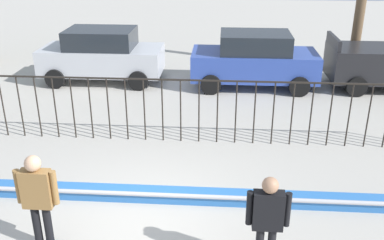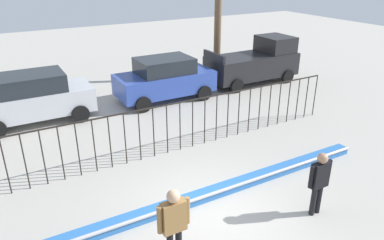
{
  "view_description": "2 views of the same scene",
  "coord_description": "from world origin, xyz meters",
  "px_view_note": "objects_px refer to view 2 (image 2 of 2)",
  "views": [
    {
      "loc": [
        1.5,
        -6.88,
        5.0
      ],
      "look_at": [
        0.83,
        2.34,
        1.04
      ],
      "focal_mm": 40.97,
      "sensor_mm": 36.0,
      "label": 1
    },
    {
      "loc": [
        -4.01,
        -6.18,
        5.72
      ],
      "look_at": [
        1.07,
        2.84,
        1.24
      ],
      "focal_mm": 34.2,
      "sensor_mm": 36.0,
      "label": 2
    }
  ],
  "objects_px": {
    "camera_operator": "(319,178)",
    "parked_car_blue": "(165,79)",
    "skateboarder": "(174,221)",
    "parked_car_silver": "(34,97)",
    "pickup_truck": "(256,62)"
  },
  "relations": [
    {
      "from": "skateboarder",
      "to": "parked_car_silver",
      "type": "relative_size",
      "value": 0.41
    },
    {
      "from": "skateboarder",
      "to": "camera_operator",
      "type": "xyz_separation_m",
      "value": [
        3.73,
        -0.26,
        -0.05
      ]
    },
    {
      "from": "camera_operator",
      "to": "parked_car_silver",
      "type": "bearing_deg",
      "value": -4.58
    },
    {
      "from": "camera_operator",
      "to": "parked_car_blue",
      "type": "distance_m",
      "value": 9.22
    },
    {
      "from": "camera_operator",
      "to": "parked_car_silver",
      "type": "distance_m",
      "value": 10.74
    },
    {
      "from": "skateboarder",
      "to": "parked_car_silver",
      "type": "height_order",
      "value": "parked_car_silver"
    },
    {
      "from": "camera_operator",
      "to": "parked_car_blue",
      "type": "xyz_separation_m",
      "value": [
        0.33,
        9.21,
        -0.03
      ]
    },
    {
      "from": "skateboarder",
      "to": "parked_car_blue",
      "type": "height_order",
      "value": "parked_car_blue"
    },
    {
      "from": "skateboarder",
      "to": "parked_car_blue",
      "type": "xyz_separation_m",
      "value": [
        4.06,
        8.95,
        -0.08
      ]
    },
    {
      "from": "skateboarder",
      "to": "pickup_truck",
      "type": "relative_size",
      "value": 0.37
    },
    {
      "from": "camera_operator",
      "to": "parked_car_blue",
      "type": "height_order",
      "value": "parked_car_blue"
    },
    {
      "from": "camera_operator",
      "to": "parked_car_silver",
      "type": "relative_size",
      "value": 0.39
    },
    {
      "from": "skateboarder",
      "to": "parked_car_blue",
      "type": "distance_m",
      "value": 9.83
    },
    {
      "from": "parked_car_blue",
      "to": "skateboarder",
      "type": "bearing_deg",
      "value": -118.6
    },
    {
      "from": "parked_car_silver",
      "to": "parked_car_blue",
      "type": "distance_m",
      "value": 5.43
    }
  ]
}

